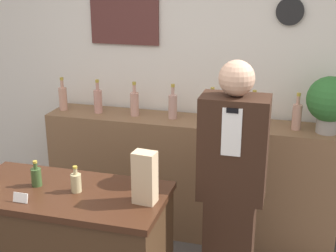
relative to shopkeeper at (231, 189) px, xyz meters
name	(u,v)px	position (x,y,z in m)	size (l,w,h in m)	color
back_wall	(187,71)	(-0.54, 1.03, 0.53)	(5.20, 0.09, 2.70)	silver
back_shelf	(189,177)	(-0.46, 0.78, -0.32)	(2.38, 0.39, 1.01)	brown
shopkeeper	(231,189)	(0.00, 0.00, 0.00)	(0.42, 0.26, 1.66)	#331E14
potted_plant	(330,101)	(0.59, 0.75, 0.43)	(0.34, 0.34, 0.42)	#9E998E
paper_bag	(145,178)	(-0.43, -0.46, 0.23)	(0.13, 0.10, 0.30)	tan
price_card_right	(20,198)	(-1.11, -0.65, 0.11)	(0.09, 0.02, 0.06)	white
counter_bottle_1	(36,176)	(-1.13, -0.43, 0.14)	(0.06, 0.06, 0.16)	#354E26
counter_bottle_2	(76,182)	(-0.86, -0.44, 0.14)	(0.06, 0.06, 0.16)	tan
shelf_bottle_0	(63,98)	(-1.57, 0.77, 0.29)	(0.07, 0.07, 0.28)	tan
shelf_bottle_1	(98,100)	(-1.24, 0.77, 0.29)	(0.07, 0.07, 0.28)	tan
shelf_bottle_2	(135,103)	(-0.92, 0.78, 0.29)	(0.07, 0.07, 0.28)	tan
shelf_bottle_3	(173,106)	(-0.60, 0.78, 0.29)	(0.07, 0.07, 0.28)	tan
shelf_bottle_4	(212,109)	(-0.27, 0.77, 0.29)	(0.07, 0.07, 0.28)	tan
shelf_bottle_5	(253,113)	(0.05, 0.76, 0.29)	(0.07, 0.07, 0.28)	tan
shelf_bottle_6	(297,116)	(0.37, 0.76, 0.29)	(0.07, 0.07, 0.28)	tan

